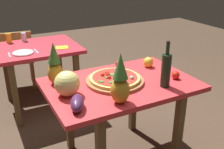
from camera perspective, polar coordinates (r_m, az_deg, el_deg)
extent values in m
cube|color=brown|center=(2.31, 13.93, -12.46)|extent=(0.06, 0.06, 0.74)
cube|color=brown|center=(2.53, -9.29, -8.69)|extent=(0.06, 0.06, 0.74)
cube|color=brown|center=(2.79, 4.54, -5.25)|extent=(0.06, 0.06, 0.74)
cube|color=red|center=(2.18, 1.84, -2.18)|extent=(1.21, 0.80, 0.04)
cube|color=brown|center=(3.01, -20.06, -4.47)|extent=(0.06, 0.06, 0.74)
cube|color=brown|center=(3.14, -7.50, -1.98)|extent=(0.06, 0.06, 0.74)
cube|color=brown|center=(3.64, -21.74, 0.13)|extent=(0.06, 0.06, 0.74)
cube|color=brown|center=(3.75, -11.24, 2.05)|extent=(0.06, 0.06, 0.74)
cube|color=red|center=(3.23, -15.86, 5.47)|extent=(0.94, 0.80, 0.04)
cube|color=#96633A|center=(4.20, -16.95, 1.37)|extent=(0.04, 0.04, 0.41)
cube|color=#96633A|center=(4.20, -21.41, 0.75)|extent=(0.04, 0.04, 0.41)
cube|color=#96633A|center=(3.90, -16.55, -0.30)|extent=(0.04, 0.04, 0.41)
cube|color=#96633A|center=(3.90, -21.36, -0.97)|extent=(0.04, 0.04, 0.41)
cube|color=#96633A|center=(3.97, -19.49, 3.24)|extent=(0.45, 0.45, 0.04)
cube|color=olive|center=(3.73, -19.82, 5.54)|extent=(0.40, 0.09, 0.40)
cylinder|color=#96633A|center=(2.17, 0.61, -1.37)|extent=(0.48, 0.48, 0.02)
cylinder|color=#E0B759|center=(2.16, 0.61, -0.80)|extent=(0.42, 0.42, 0.02)
cylinder|color=red|center=(2.15, 0.61, -0.49)|extent=(0.37, 0.37, 0.00)
sphere|color=red|center=(2.20, -1.05, 0.33)|extent=(0.04, 0.04, 0.04)
sphere|color=red|center=(2.17, -0.84, -0.04)|extent=(0.03, 0.03, 0.03)
sphere|color=red|center=(2.17, -2.06, -0.05)|extent=(0.03, 0.03, 0.03)
sphere|color=red|center=(2.11, -0.66, -0.63)|extent=(0.03, 0.03, 0.03)
sphere|color=red|center=(2.25, 1.45, 0.86)|extent=(0.04, 0.04, 0.04)
cube|color=#2D7E2C|center=(2.06, -2.38, -1.50)|extent=(0.05, 0.05, 0.00)
cube|color=#2A8636|center=(2.19, -0.18, 0.03)|extent=(0.05, 0.05, 0.00)
cube|color=#2E7835|center=(2.05, -0.04, -1.64)|extent=(0.05, 0.03, 0.00)
cube|color=#297F30|center=(2.13, -1.05, -0.60)|extent=(0.05, 0.03, 0.00)
sphere|color=white|center=(2.16, 0.51, -0.11)|extent=(0.03, 0.03, 0.03)
sphere|color=#F8DFD2|center=(2.04, 1.26, -1.51)|extent=(0.03, 0.03, 0.03)
sphere|color=silver|center=(2.11, 4.24, -0.68)|extent=(0.03, 0.03, 0.03)
cylinder|color=black|center=(2.09, 11.50, 0.76)|extent=(0.08, 0.08, 0.26)
cylinder|color=black|center=(2.03, 11.89, 5.37)|extent=(0.03, 0.03, 0.09)
cylinder|color=black|center=(2.02, 12.02, 6.80)|extent=(0.03, 0.03, 0.02)
ellipsoid|color=#B88724|center=(1.83, 1.75, -3.47)|extent=(0.13, 0.13, 0.19)
cone|color=#39702D|center=(1.75, 1.82, 1.85)|extent=(0.11, 0.11, 0.18)
ellipsoid|color=#B48324|center=(2.16, -12.07, 0.25)|extent=(0.13, 0.13, 0.18)
cone|color=#366328|center=(2.11, -12.46, 4.60)|extent=(0.10, 0.10, 0.17)
sphere|color=#D9D272|center=(1.96, -9.63, -1.93)|extent=(0.19, 0.19, 0.19)
ellipsoid|color=gold|center=(2.50, 7.81, 2.61)|extent=(0.09, 0.09, 0.10)
ellipsoid|color=#45234A|center=(1.79, -7.51, -6.09)|extent=(0.16, 0.22, 0.09)
sphere|color=red|center=(2.47, 1.44, 2.25)|extent=(0.07, 0.07, 0.07)
sphere|color=red|center=(2.29, 13.51, -0.11)|extent=(0.07, 0.07, 0.07)
cylinder|color=gold|center=(3.47, -21.35, 7.29)|extent=(0.07, 0.07, 0.12)
cylinder|color=silver|center=(3.49, -18.46, 7.66)|extent=(0.06, 0.06, 0.11)
cylinder|color=white|center=(3.01, -18.57, 4.43)|extent=(0.22, 0.22, 0.02)
cube|color=silver|center=(3.00, -21.18, 3.90)|extent=(0.02, 0.18, 0.01)
cube|color=silver|center=(3.04, -15.98, 4.81)|extent=(0.02, 0.18, 0.01)
cube|color=yellow|center=(3.11, -10.72, 5.74)|extent=(0.17, 0.15, 0.01)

